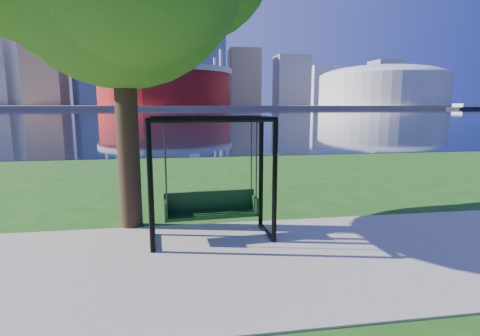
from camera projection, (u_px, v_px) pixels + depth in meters
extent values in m
plane|color=#1E5114|center=(248.00, 250.00, 6.65)|extent=(900.00, 900.00, 0.00)
cube|color=#9E937F|center=(254.00, 260.00, 6.16)|extent=(120.00, 4.00, 0.03)
cube|color=black|center=(184.00, 114.00, 105.97)|extent=(900.00, 180.00, 0.02)
cube|color=#937F60|center=(181.00, 107.00, 304.45)|extent=(900.00, 228.00, 2.00)
cylinder|color=maroon|center=(165.00, 88.00, 231.77)|extent=(80.00, 80.00, 22.00)
cylinder|color=silver|center=(165.00, 72.00, 230.18)|extent=(83.00, 83.00, 3.00)
cylinder|color=silver|center=(215.00, 82.00, 254.51)|extent=(2.00, 2.00, 32.00)
cylinder|color=silver|center=(115.00, 81.00, 244.35)|extent=(2.00, 2.00, 32.00)
cylinder|color=silver|center=(103.00, 76.00, 207.35)|extent=(2.00, 2.00, 32.00)
cylinder|color=silver|center=(221.00, 78.00, 217.51)|extent=(2.00, 2.00, 32.00)
cylinder|color=beige|center=(382.00, 91.00, 254.33)|extent=(84.00, 84.00, 20.00)
ellipsoid|color=beige|center=(383.00, 77.00, 252.82)|extent=(84.00, 84.00, 15.12)
cube|color=#998466|center=(43.00, 45.00, 275.65)|extent=(26.00, 26.00, 88.00)
cube|color=slate|center=(93.00, 46.00, 304.04)|extent=(30.00, 24.00, 95.00)
cube|color=gray|center=(128.00, 59.00, 291.12)|extent=(24.00, 24.00, 72.00)
cube|color=silver|center=(168.00, 59.00, 324.30)|extent=(32.00, 28.00, 80.00)
cube|color=slate|center=(211.00, 70.00, 307.20)|extent=(22.00, 22.00, 58.00)
cube|color=#998466|center=(244.00, 78.00, 327.27)|extent=(26.00, 26.00, 48.00)
cube|color=gray|center=(291.00, 81.00, 324.21)|extent=(28.00, 24.00, 42.00)
cube|color=silver|center=(324.00, 86.00, 355.23)|extent=(30.00, 26.00, 36.00)
cube|color=gray|center=(384.00, 83.00, 343.15)|extent=(24.00, 24.00, 40.00)
cube|color=#998466|center=(414.00, 89.00, 364.60)|extent=(26.00, 26.00, 32.00)
cylinder|color=black|center=(150.00, 189.00, 6.28)|extent=(0.10, 0.10, 2.29)
cylinder|color=black|center=(275.00, 183.00, 6.76)|extent=(0.10, 0.10, 2.29)
cylinder|color=black|center=(151.00, 179.00, 7.14)|extent=(0.10, 0.10, 2.29)
cylinder|color=black|center=(261.00, 174.00, 7.62)|extent=(0.10, 0.10, 2.29)
cylinder|color=black|center=(214.00, 120.00, 6.33)|extent=(2.19, 0.24, 0.09)
cylinder|color=black|center=(207.00, 118.00, 7.19)|extent=(2.19, 0.24, 0.09)
cylinder|color=black|center=(148.00, 119.00, 6.52)|extent=(0.15, 0.90, 0.09)
cylinder|color=black|center=(153.00, 240.00, 6.89)|extent=(0.13, 0.90, 0.07)
cylinder|color=black|center=(268.00, 118.00, 7.00)|extent=(0.15, 0.90, 0.09)
cylinder|color=black|center=(267.00, 231.00, 7.37)|extent=(0.13, 0.90, 0.07)
cube|color=black|center=(211.00, 214.00, 7.06)|extent=(1.77, 0.56, 0.06)
cube|color=black|center=(210.00, 201.00, 7.21)|extent=(1.74, 0.17, 0.38)
cube|color=black|center=(166.00, 210.00, 6.85)|extent=(0.08, 0.45, 0.34)
cube|color=black|center=(255.00, 205.00, 7.22)|extent=(0.08, 0.45, 0.34)
cylinder|color=#2B2B2F|center=(166.00, 164.00, 6.53)|extent=(0.03, 0.03, 1.44)
cylinder|color=#2B2B2F|center=(256.00, 161.00, 6.89)|extent=(0.03, 0.03, 1.44)
cylinder|color=#2B2B2F|center=(165.00, 161.00, 6.88)|extent=(0.03, 0.03, 1.44)
cylinder|color=#2B2B2F|center=(251.00, 158.00, 7.24)|extent=(0.03, 0.03, 1.44)
cylinder|color=black|center=(127.00, 120.00, 7.54)|extent=(0.45, 0.45, 4.46)
cube|color=black|center=(475.00, 108.00, 204.46)|extent=(32.49, 13.75, 1.26)
cube|color=white|center=(475.00, 105.00, 204.20)|extent=(26.01, 11.11, 1.89)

